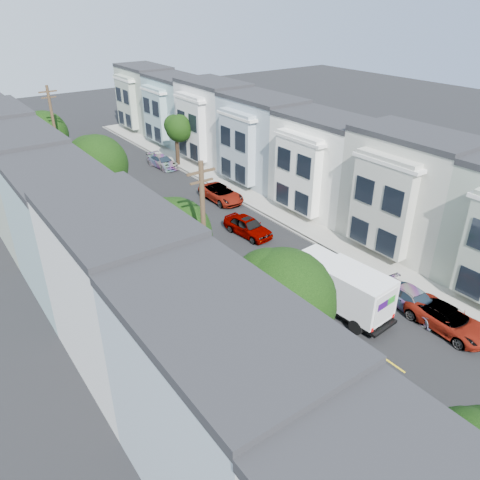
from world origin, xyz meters
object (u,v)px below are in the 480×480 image
Objects in this scene: tree_c at (173,235)px; tree_d at (96,166)px; utility_pole_far at (57,141)px; parked_right_d at (163,162)px; parked_left_d at (154,247)px; parked_left_b at (323,393)px; parked_right_c at (221,194)px; lead_sedan at (248,226)px; fedex_truck at (341,286)px; parked_left_c at (233,314)px; utility_pole_near at (204,251)px; parked_right_a at (448,320)px; parked_right_b at (415,302)px; tree_b at (281,302)px; tree_e at (44,135)px; tree_far_r at (178,129)px.

tree_c is 12.21m from tree_d.
utility_pole_far reaches higher than parked_right_d.
parked_left_b is at bearing -87.82° from parked_left_d.
parked_right_c is (11.20, -0.40, -4.87)m from tree_d.
parked_right_c is (11.20, -10.71, -4.45)m from utility_pole_far.
parked_left_d is at bearing 162.91° from lead_sedan.
tree_c is 10.54m from fedex_truck.
parked_left_c is at bearing -85.07° from tree_d.
parked_left_b is at bearing -85.88° from parked_left_c.
utility_pole_near is 4.67m from parked_left_c.
parked_right_a is 2.26m from parked_right_b.
tree_b is 1.66× the size of lead_sedan.
fedex_truck reaches higher than parked_left_d.
tree_e is 1.60× the size of parked_right_b.
utility_pole_far is 2.63× the size of parked_left_d.
parked_right_a is (9.80, -0.20, 0.02)m from parked_left_b.
tree_far_r is 29.85m from parked_left_c.
parked_left_c is at bearing 76.24° from tree_b.
tree_e is 0.71× the size of utility_pole_near.
tree_c is at bearing 145.65° from parked_right_b.
parked_left_b is 0.90× the size of parked_right_a.
tree_d is at bearing -90.01° from utility_pole_far.
parked_right_c is at bearing 53.77° from utility_pole_near.
parked_left_c is (-7.61, -8.73, -0.03)m from lead_sedan.
parked_right_c is at bearing 62.40° from parked_left_c.
tree_d is at bearing -90.00° from tree_e.
tree_e is at bearing 90.00° from tree_c.
parked_left_b is at bearing -108.78° from tree_far_r.
utility_pole_near is (0.00, -3.51, 0.52)m from tree_c.
tree_e is (0.00, 36.98, -0.78)m from tree_b.
tree_d is at bearing 134.19° from lead_sedan.
fedex_truck is 11.49m from lead_sedan.
tree_far_r is at bearing 87.87° from parked_right_a.
tree_e is 1.49× the size of lead_sedan.
parked_right_a is at bearing -90.56° from parked_right_c.
fedex_truck is 1.30× the size of parked_left_c.
tree_d reaches higher than parked_right_c.
parked_left_b reaches higher than parked_right_d.
tree_far_r is 0.57× the size of utility_pole_near.
tree_c is (0.00, 9.81, -0.85)m from tree_b.
parked_right_b is (9.80, -5.43, -0.07)m from parked_left_c.
utility_pole_far is at bearing -177.23° from tree_far_r.
fedex_truck is at bearing -100.67° from tree_far_r.
parked_right_b is at bearing -55.78° from parked_left_d.
tree_b is at bearing -111.83° from tree_far_r.
tree_e reaches higher than parked_right_c.
tree_e is at bearing 95.99° from parked_left_d.
tree_d is at bearing 105.27° from parked_left_d.
tree_c is at bearing 94.49° from parked_left_b.
tree_c is 12.30m from parked_left_b.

